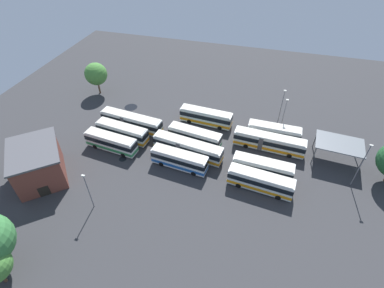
{
  "coord_description": "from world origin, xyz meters",
  "views": [
    {
      "loc": [
        12.06,
        -45.17,
        40.36
      ],
      "look_at": [
        0.0,
        -1.99,
        1.56
      ],
      "focal_mm": 27.25,
      "sensor_mm": 36.0,
      "label": 1
    }
  ],
  "objects_px": {
    "bus_row2_slot0": "(260,181)",
    "bus_row2_slot1": "(263,168)",
    "bus_row2_slot3": "(269,142)",
    "lamp_post_near_entrance": "(88,190)",
    "bus_row1_slot2": "(195,136)",
    "tree_east_edge": "(96,74)",
    "depot_building": "(38,163)",
    "bus_row0_slot1": "(122,132)",
    "bus_row1_slot0": "(180,160)",
    "bus_row0_slot2": "(131,121)",
    "lamp_post_far_corner": "(282,105)",
    "bus_row1_slot1": "(188,148)",
    "lamp_post_by_building": "(284,114)",
    "maintenance_shelter": "(340,144)",
    "bus_row1_slot4": "(206,117)",
    "lamp_post_mid_lot": "(361,164)",
    "bus_row2_slot4": "(274,132)",
    "bus_row0_slot0": "(111,142)"
  },
  "relations": [
    {
      "from": "lamp_post_by_building",
      "to": "tree_east_edge",
      "type": "distance_m",
      "value": 46.95
    },
    {
      "from": "bus_row0_slot1",
      "to": "bus_row2_slot0",
      "type": "xyz_separation_m",
      "value": [
        29.67,
        -6.29,
        -0.0
      ]
    },
    {
      "from": "bus_row2_slot0",
      "to": "depot_building",
      "type": "xyz_separation_m",
      "value": [
        -39.16,
        -7.9,
        1.54
      ]
    },
    {
      "from": "bus_row1_slot2",
      "to": "tree_east_edge",
      "type": "xyz_separation_m",
      "value": [
        -29.61,
        13.1,
        3.61
      ]
    },
    {
      "from": "bus_row0_slot1",
      "to": "bus_row2_slot0",
      "type": "distance_m",
      "value": 30.33
    },
    {
      "from": "lamp_post_near_entrance",
      "to": "tree_east_edge",
      "type": "relative_size",
      "value": 0.93
    },
    {
      "from": "bus_row2_slot3",
      "to": "maintenance_shelter",
      "type": "bearing_deg",
      "value": 0.77
    },
    {
      "from": "bus_row0_slot0",
      "to": "bus_row1_slot0",
      "type": "height_order",
      "value": "same"
    },
    {
      "from": "bus_row2_slot1",
      "to": "lamp_post_near_entrance",
      "type": "bearing_deg",
      "value": -150.5
    },
    {
      "from": "bus_row0_slot1",
      "to": "bus_row2_slot3",
      "type": "height_order",
      "value": "same"
    },
    {
      "from": "bus_row0_slot0",
      "to": "tree_east_edge",
      "type": "relative_size",
      "value": 1.36
    },
    {
      "from": "lamp_post_by_building",
      "to": "lamp_post_near_entrance",
      "type": "distance_m",
      "value": 41.82
    },
    {
      "from": "bus_row2_slot0",
      "to": "lamp_post_far_corner",
      "type": "bearing_deg",
      "value": 84.24
    },
    {
      "from": "bus_row1_slot0",
      "to": "bus_row2_slot1",
      "type": "xyz_separation_m",
      "value": [
        15.45,
        2.07,
        0.0
      ]
    },
    {
      "from": "lamp_post_far_corner",
      "to": "tree_east_edge",
      "type": "bearing_deg",
      "value": 179.1
    },
    {
      "from": "bus_row1_slot1",
      "to": "lamp_post_far_corner",
      "type": "distance_m",
      "value": 23.66
    },
    {
      "from": "maintenance_shelter",
      "to": "bus_row2_slot3",
      "type": "bearing_deg",
      "value": -179.23
    },
    {
      "from": "bus_row1_slot1",
      "to": "bus_row1_slot4",
      "type": "xyz_separation_m",
      "value": [
        1.09,
        11.27,
        -0.0
      ]
    },
    {
      "from": "bus_row2_slot3",
      "to": "bus_row1_slot0",
      "type": "bearing_deg",
      "value": -148.45
    },
    {
      "from": "bus_row2_slot1",
      "to": "lamp_post_by_building",
      "type": "relative_size",
      "value": 1.37
    },
    {
      "from": "bus_row2_slot1",
      "to": "depot_building",
      "type": "xyz_separation_m",
      "value": [
        -39.22,
        -11.43,
        1.54
      ]
    },
    {
      "from": "bus_row0_slot2",
      "to": "lamp_post_mid_lot",
      "type": "distance_m",
      "value": 45.7
    },
    {
      "from": "bus_row1_slot1",
      "to": "lamp_post_near_entrance",
      "type": "distance_m",
      "value": 20.49
    },
    {
      "from": "depot_building",
      "to": "lamp_post_by_building",
      "type": "bearing_deg",
      "value": 31.93
    },
    {
      "from": "bus_row0_slot2",
      "to": "bus_row2_slot0",
      "type": "bearing_deg",
      "value": -19.14
    },
    {
      "from": "lamp_post_mid_lot",
      "to": "bus_row2_slot0",
      "type": "bearing_deg",
      "value": -161.65
    },
    {
      "from": "bus_row0_slot1",
      "to": "bus_row2_slot4",
      "type": "relative_size",
      "value": 1.07
    },
    {
      "from": "bus_row1_slot0",
      "to": "bus_row2_slot0",
      "type": "relative_size",
      "value": 0.95
    },
    {
      "from": "bus_row2_slot0",
      "to": "bus_row1_slot0",
      "type": "bearing_deg",
      "value": 174.58
    },
    {
      "from": "bus_row1_slot2",
      "to": "lamp_post_mid_lot",
      "type": "xyz_separation_m",
      "value": [
        30.35,
        -3.63,
        3.39
      ]
    },
    {
      "from": "bus_row1_slot1",
      "to": "tree_east_edge",
      "type": "distance_m",
      "value": 33.88
    },
    {
      "from": "bus_row0_slot1",
      "to": "bus_row2_slot1",
      "type": "relative_size",
      "value": 1.05
    },
    {
      "from": "bus_row0_slot2",
      "to": "bus_row2_slot1",
      "type": "height_order",
      "value": "same"
    },
    {
      "from": "bus_row1_slot2",
      "to": "tree_east_edge",
      "type": "height_order",
      "value": "tree_east_edge"
    },
    {
      "from": "bus_row2_slot0",
      "to": "depot_building",
      "type": "distance_m",
      "value": 39.98
    },
    {
      "from": "bus_row2_slot0",
      "to": "bus_row2_slot1",
      "type": "distance_m",
      "value": 3.53
    },
    {
      "from": "bus_row2_slot3",
      "to": "bus_row2_slot1",
      "type": "bearing_deg",
      "value": -93.94
    },
    {
      "from": "bus_row2_slot1",
      "to": "bus_row1_slot2",
      "type": "bearing_deg",
      "value": 159.56
    },
    {
      "from": "bus_row1_slot1",
      "to": "bus_row2_slot0",
      "type": "distance_m",
      "value": 15.73
    },
    {
      "from": "bus_row1_slot4",
      "to": "lamp_post_far_corner",
      "type": "xyz_separation_m",
      "value": [
        15.94,
        4.92,
        2.77
      ]
    },
    {
      "from": "depot_building",
      "to": "lamp_post_far_corner",
      "type": "relative_size",
      "value": 1.58
    },
    {
      "from": "lamp_post_mid_lot",
      "to": "bus_row0_slot2",
      "type": "bearing_deg",
      "value": 173.82
    },
    {
      "from": "bus_row1_slot1",
      "to": "bus_row0_slot2",
      "type": "bearing_deg",
      "value": 160.67
    },
    {
      "from": "bus_row2_slot1",
      "to": "lamp_post_far_corner",
      "type": "height_order",
      "value": "lamp_post_far_corner"
    },
    {
      "from": "maintenance_shelter",
      "to": "lamp_post_far_corner",
      "type": "distance_m",
      "value": 15.01
    },
    {
      "from": "lamp_post_near_entrance",
      "to": "bus_row2_slot3",
      "type": "bearing_deg",
      "value": 40.02
    },
    {
      "from": "bus_row0_slot2",
      "to": "lamp_post_by_building",
      "type": "relative_size",
      "value": 1.77
    },
    {
      "from": "bus_row2_slot0",
      "to": "bus_row2_slot4",
      "type": "bearing_deg",
      "value": 84.65
    },
    {
      "from": "bus_row0_slot0",
      "to": "lamp_post_far_corner",
      "type": "distance_m",
      "value": 37.61
    },
    {
      "from": "bus_row0_slot1",
      "to": "tree_east_edge",
      "type": "height_order",
      "value": "tree_east_edge"
    }
  ]
}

